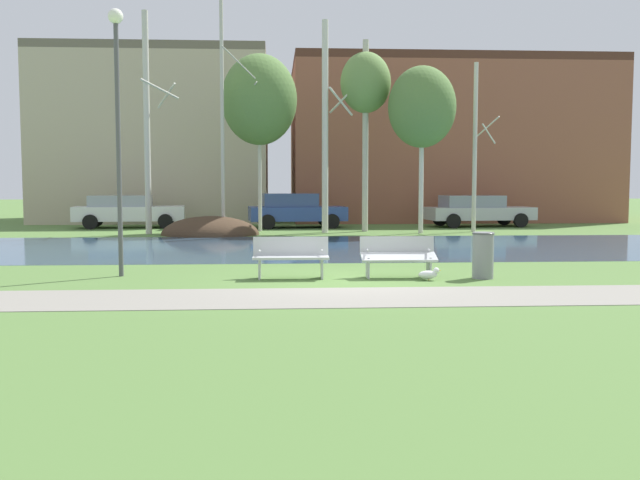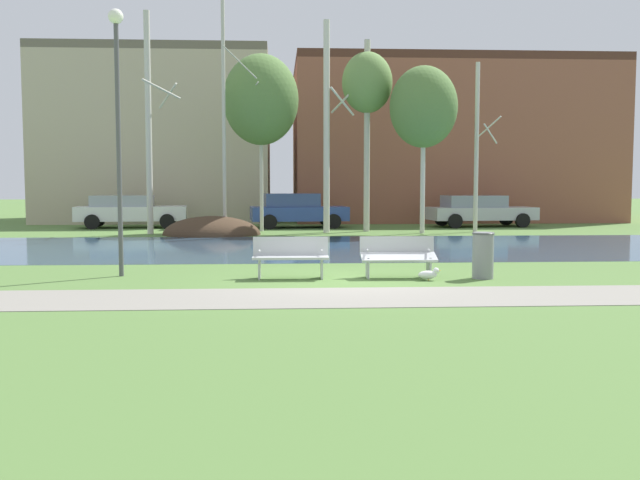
% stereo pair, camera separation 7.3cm
% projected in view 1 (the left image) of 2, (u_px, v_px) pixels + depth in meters
% --- Properties ---
extents(ground_plane, '(120.00, 120.00, 0.00)m').
position_uv_depth(ground_plane, '(318.00, 241.00, 24.72)').
color(ground_plane, '#517538').
extents(paved_path_strip, '(60.00, 2.21, 0.01)m').
position_uv_depth(paved_path_strip, '(359.00, 297.00, 12.73)').
color(paved_path_strip, gray).
rests_on(paved_path_strip, ground).
extents(river_band, '(80.00, 8.86, 0.01)m').
position_uv_depth(river_band, '(322.00, 247.00, 22.42)').
color(river_band, '#33516B').
rests_on(river_band, ground).
extents(soil_mound, '(3.76, 3.17, 1.44)m').
position_uv_depth(soil_mound, '(210.00, 235.00, 27.72)').
color(soil_mound, '#423021').
rests_on(soil_mound, ground).
extents(bench_left, '(1.61, 0.59, 0.87)m').
position_uv_depth(bench_left, '(291.00, 256.00, 15.18)').
color(bench_left, '#B2B5B7').
rests_on(bench_left, ground).
extents(bench_right, '(1.61, 0.59, 0.87)m').
position_uv_depth(bench_right, '(398.00, 256.00, 15.32)').
color(bench_right, '#B2B5B7').
rests_on(bench_right, ground).
extents(trash_bin, '(0.47, 0.47, 0.98)m').
position_uv_depth(trash_bin, '(483.00, 254.00, 15.18)').
color(trash_bin, gray).
rests_on(trash_bin, ground).
extents(seagull, '(0.48, 0.18, 0.27)m').
position_uv_depth(seagull, '(429.00, 274.00, 14.88)').
color(seagull, white).
rests_on(seagull, ground).
extents(streetlamp, '(0.32, 0.32, 5.67)m').
position_uv_depth(streetlamp, '(117.00, 101.00, 15.27)').
color(streetlamp, '#4C4C51').
rests_on(streetlamp, ground).
extents(birch_far_left, '(1.39, 2.39, 8.58)m').
position_uv_depth(birch_far_left, '(148.00, 122.00, 27.83)').
color(birch_far_left, beige).
rests_on(birch_far_left, ground).
extents(birch_left, '(1.44, 2.64, 8.97)m').
position_uv_depth(birch_left, '(223.00, 116.00, 27.85)').
color(birch_left, '#BCB7A8').
rests_on(birch_left, ground).
extents(birch_center_left, '(3.08, 3.08, 7.23)m').
position_uv_depth(birch_center_left, '(259.00, 100.00, 29.33)').
color(birch_center_left, beige).
rests_on(birch_center_left, ground).
extents(birch_center, '(1.31, 2.26, 8.39)m').
position_uv_depth(birch_center, '(326.00, 126.00, 28.60)').
color(birch_center, beige).
rests_on(birch_center, ground).
extents(birch_center_right, '(2.05, 2.05, 7.76)m').
position_uv_depth(birch_center_right, '(366.00, 85.00, 29.16)').
color(birch_center_right, '#BCB7A8').
rests_on(birch_center_right, ground).
extents(birch_right, '(2.66, 2.66, 6.56)m').
position_uv_depth(birch_right, '(422.00, 107.00, 28.19)').
color(birch_right, beige).
rests_on(birch_right, ground).
extents(birch_far_right, '(1.07, 1.78, 6.82)m').
position_uv_depth(birch_far_right, '(475.00, 147.00, 29.11)').
color(birch_far_right, beige).
rests_on(birch_far_right, ground).
extents(parked_van_nearest_white, '(4.93, 2.31, 1.44)m').
position_uv_depth(parked_van_nearest_white, '(127.00, 211.00, 31.83)').
color(parked_van_nearest_white, silver).
rests_on(parked_van_nearest_white, ground).
extents(parked_sedan_second_blue, '(4.41, 2.45, 1.52)m').
position_uv_depth(parked_sedan_second_blue, '(295.00, 210.00, 31.93)').
color(parked_sedan_second_blue, '#2D4793').
rests_on(parked_sedan_second_blue, ground).
extents(parked_hatch_third_silver, '(4.92, 2.37, 1.42)m').
position_uv_depth(parked_hatch_third_silver, '(477.00, 210.00, 32.62)').
color(parked_hatch_third_silver, '#B2B5BC').
rests_on(parked_hatch_third_silver, ground).
extents(building_beige_block, '(11.41, 8.69, 8.66)m').
position_uv_depth(building_beige_block, '(159.00, 138.00, 38.20)').
color(building_beige_block, '#BCAD8E').
rests_on(building_beige_block, ground).
extents(building_brick_low, '(16.40, 9.96, 8.31)m').
position_uv_depth(building_brick_low, '(442.00, 143.00, 39.55)').
color(building_brick_low, brown).
rests_on(building_brick_low, ground).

